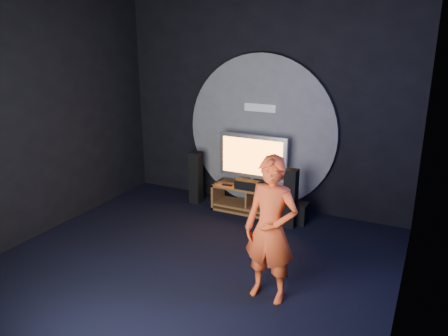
# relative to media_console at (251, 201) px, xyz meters

# --- Properties ---
(floor) EXTENTS (5.00, 5.00, 0.00)m
(floor) POSITION_rel_media_console_xyz_m (-0.00, -2.05, -0.20)
(floor) COLOR black
(floor) RESTS_ON ground
(back_wall) EXTENTS (5.00, 0.04, 3.50)m
(back_wall) POSITION_rel_media_console_xyz_m (-0.00, 0.45, 1.55)
(back_wall) COLOR black
(back_wall) RESTS_ON ground
(left_wall) EXTENTS (0.04, 5.00, 3.50)m
(left_wall) POSITION_rel_media_console_xyz_m (-2.50, -2.05, 1.55)
(left_wall) COLOR black
(left_wall) RESTS_ON ground
(right_wall) EXTENTS (0.04, 5.00, 3.50)m
(right_wall) POSITION_rel_media_console_xyz_m (2.50, -2.05, 1.55)
(right_wall) COLOR black
(right_wall) RESTS_ON ground
(wall_disc_panel) EXTENTS (2.60, 0.11, 2.60)m
(wall_disc_panel) POSITION_rel_media_console_xyz_m (-0.00, 0.39, 1.11)
(wall_disc_panel) COLOR #515156
(wall_disc_panel) RESTS_ON ground
(media_console) EXTENTS (1.26, 0.45, 0.45)m
(media_console) POSITION_rel_media_console_xyz_m (0.00, 0.00, 0.00)
(media_console) COLOR brown
(media_console) RESTS_ON ground
(tv) EXTENTS (1.18, 0.22, 0.87)m
(tv) POSITION_rel_media_console_xyz_m (-0.01, 0.07, 0.73)
(tv) COLOR silver
(tv) RESTS_ON media_console
(center_speaker) EXTENTS (0.40, 0.15, 0.15)m
(center_speaker) POSITION_rel_media_console_xyz_m (-0.01, -0.15, 0.33)
(center_speaker) COLOR black
(center_speaker) RESTS_ON media_console
(remote) EXTENTS (0.18, 0.05, 0.02)m
(remote) POSITION_rel_media_console_xyz_m (-0.38, -0.12, 0.27)
(remote) COLOR black
(remote) RESTS_ON media_console
(tower_speaker_left) EXTENTS (0.19, 0.21, 0.93)m
(tower_speaker_left) POSITION_rel_media_console_xyz_m (-1.04, -0.02, 0.27)
(tower_speaker_left) COLOR black
(tower_speaker_left) RESTS_ON ground
(tower_speaker_right) EXTENTS (0.19, 0.21, 0.93)m
(tower_speaker_right) POSITION_rel_media_console_xyz_m (0.77, -0.26, 0.27)
(tower_speaker_right) COLOR black
(tower_speaker_right) RESTS_ON ground
(subwoofer) EXTENTS (0.29, 0.29, 0.32)m
(subwoofer) POSITION_rel_media_console_xyz_m (0.84, -0.06, -0.03)
(subwoofer) COLOR black
(subwoofer) RESTS_ON ground
(player) EXTENTS (0.63, 0.44, 1.67)m
(player) POSITION_rel_media_console_xyz_m (1.16, -2.21, 0.64)
(player) COLOR #C7401B
(player) RESTS_ON ground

